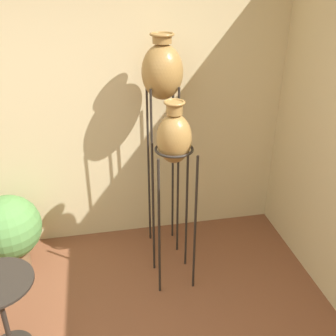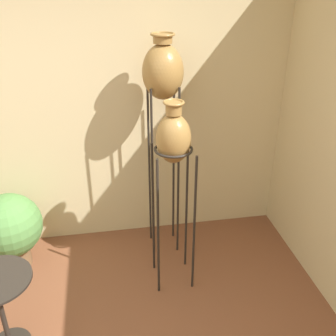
% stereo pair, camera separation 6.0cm
% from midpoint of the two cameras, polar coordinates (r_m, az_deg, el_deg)
% --- Properties ---
extents(wall_back, '(8.16, 0.06, 2.70)m').
position_cam_midpoint_polar(wall_back, '(3.63, -16.18, 8.23)').
color(wall_back, beige).
rests_on(wall_back, ground_plane).
extents(vase_stand_tall, '(0.34, 0.34, 2.01)m').
position_cam_midpoint_polar(vase_stand_tall, '(3.24, -1.37, 13.18)').
color(vase_stand_tall, '#28231E').
rests_on(vase_stand_tall, ground_plane).
extents(vase_stand_medium, '(0.31, 0.31, 1.62)m').
position_cam_midpoint_polar(vase_stand_medium, '(2.92, 0.31, 3.62)').
color(vase_stand_medium, '#28231E').
rests_on(vase_stand_medium, ground_plane).
extents(side_table, '(0.50, 0.50, 0.63)m').
position_cam_midpoint_polar(side_table, '(3.01, -23.76, -17.28)').
color(side_table, '#28231E').
rests_on(side_table, ground_plane).
extents(potted_plant, '(0.57, 0.57, 0.72)m').
position_cam_midpoint_polar(potted_plant, '(3.76, -22.51, -8.28)').
color(potted_plant, brown).
rests_on(potted_plant, ground_plane).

